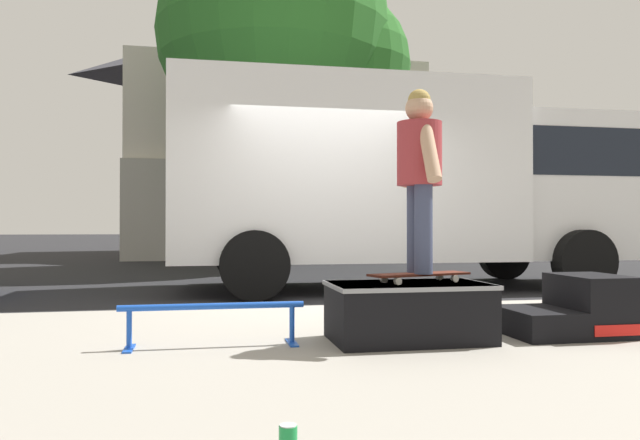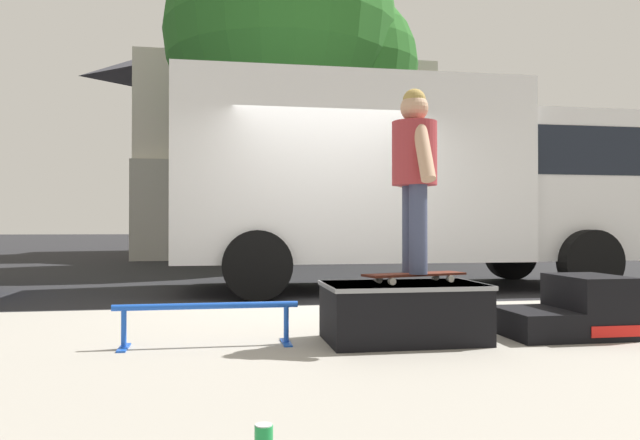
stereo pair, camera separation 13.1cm
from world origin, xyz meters
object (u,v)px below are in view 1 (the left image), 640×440
object	(u,v)px
box_truck	(402,178)
grind_rail	(213,315)
skater_kid	(419,165)
kicker_ramp	(575,310)
skateboard	(420,275)
street_tree_main	(288,42)
skate_box	(408,310)

from	to	relation	value
box_truck	grind_rail	bearing A→B (deg)	-122.12
skater_kid	kicker_ramp	bearing A→B (deg)	-0.88
kicker_ramp	skater_kid	world-z (taller)	skater_kid
grind_rail	skater_kid	bearing A→B (deg)	-1.74
skateboard	skater_kid	distance (m)	0.80
skater_kid	street_tree_main	size ratio (longest dim) A/B	0.16
skateboard	street_tree_main	world-z (taller)	street_tree_main
skate_box	street_tree_main	bearing A→B (deg)	87.26
skateboard	box_truck	distance (m)	5.08
grind_rail	skateboard	distance (m)	1.50
street_tree_main	skateboard	bearing A→B (deg)	-92.21
grind_rail	street_tree_main	world-z (taller)	street_tree_main
skater_kid	street_tree_main	bearing A→B (deg)	87.79
skate_box	box_truck	bearing A→B (deg)	71.88
kicker_ramp	skateboard	bearing A→B (deg)	179.12
skate_box	skateboard	xyz separation A→B (m)	(0.09, 0.02, 0.25)
kicker_ramp	grind_rail	distance (m)	2.72
kicker_ramp	box_truck	xyz separation A→B (m)	(0.22, 4.75, 1.39)
grind_rail	box_truck	xyz separation A→B (m)	(2.95, 4.69, 1.36)
box_truck	street_tree_main	size ratio (longest dim) A/B	0.85
skate_box	box_truck	world-z (taller)	box_truck
skate_box	skater_kid	distance (m)	1.06
skateboard	street_tree_main	size ratio (longest dim) A/B	0.10
skate_box	street_tree_main	distance (m)	11.00
skateboard	skate_box	bearing A→B (deg)	-168.58
kicker_ramp	skater_kid	size ratio (longest dim) A/B	0.68
kicker_ramp	grind_rail	xyz separation A→B (m)	(-2.72, 0.06, 0.03)
grind_rail	skater_kid	size ratio (longest dim) A/B	0.94
skate_box	street_tree_main	xyz separation A→B (m)	(0.47, 9.82, 4.93)
skateboard	skater_kid	xyz separation A→B (m)	(0.00, -0.00, 0.80)
skate_box	skateboard	world-z (taller)	skateboard
box_truck	street_tree_main	bearing A→B (deg)	102.10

